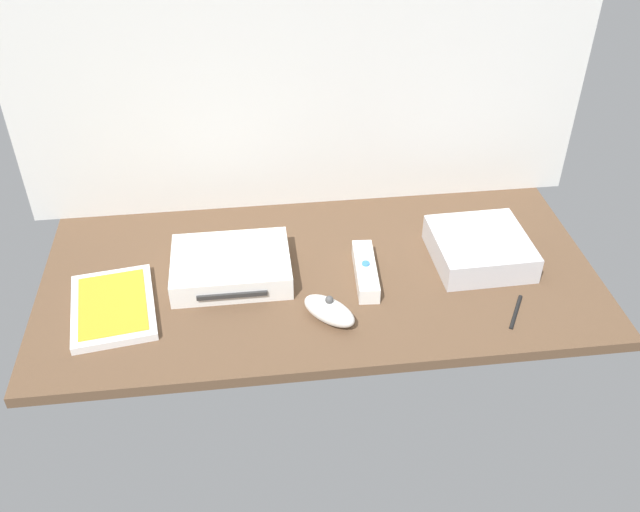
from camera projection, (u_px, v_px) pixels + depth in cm
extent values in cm
cube|color=brown|center=(320.00, 278.00, 127.23)|extent=(100.00, 48.00, 2.00)
cube|color=silver|center=(304.00, 53.00, 126.85)|extent=(110.00, 1.20, 64.00)
cube|color=white|center=(231.00, 266.00, 124.83)|extent=(21.03, 16.04, 4.40)
cube|color=#2D2D2D|center=(232.00, 295.00, 118.33)|extent=(12.00, 0.62, 0.80)
cube|color=silver|center=(480.00, 248.00, 128.60)|extent=(17.42, 17.42, 5.00)
cube|color=silver|center=(482.00, 237.00, 127.00)|extent=(16.72, 16.72, 0.30)
cube|color=white|center=(113.00, 307.00, 118.26)|extent=(16.16, 20.74, 1.40)
cube|color=gold|center=(112.00, 303.00, 117.79)|extent=(13.36, 17.76, 0.16)
cube|color=white|center=(365.00, 271.00, 124.80)|extent=(4.65, 15.02, 3.00)
cylinder|color=#387FDB|center=(366.00, 264.00, 123.78)|extent=(1.40, 1.40, 0.40)
ellipsoid|color=white|center=(332.00, 311.00, 115.53)|extent=(10.17, 10.20, 4.00)
sphere|color=#4C4C4C|center=(332.00, 300.00, 114.08)|extent=(1.40, 1.40, 1.40)
cylinder|color=black|center=(516.00, 311.00, 117.96)|extent=(5.09, 8.15, 0.70)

